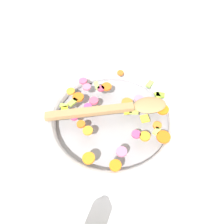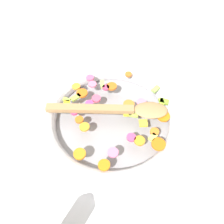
# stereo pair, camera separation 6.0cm
# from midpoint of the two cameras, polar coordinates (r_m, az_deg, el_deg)

# --- Properties ---
(ground_plane) EXTENTS (4.00, 4.00, 0.00)m
(ground_plane) POSITION_cam_midpoint_polar(r_m,az_deg,el_deg) (0.64, -2.68, -2.87)
(ground_plane) COLOR silver
(skillet) EXTENTS (0.42, 0.42, 0.05)m
(skillet) POSITION_cam_midpoint_polar(r_m,az_deg,el_deg) (0.62, -2.75, -1.73)
(skillet) COLOR gray
(skillet) RESTS_ON ground_plane
(chopped_vegetables) EXTENTS (0.34, 0.30, 0.01)m
(chopped_vegetables) POSITION_cam_midpoint_polar(r_m,az_deg,el_deg) (0.59, -1.97, 0.08)
(chopped_vegetables) COLOR orange
(chopped_vegetables) RESTS_ON skillet
(wooden_spoon) EXTENTS (0.07, 0.33, 0.01)m
(wooden_spoon) POSITION_cam_midpoint_polar(r_m,az_deg,el_deg) (0.59, -0.85, 0.79)
(wooden_spoon) COLOR #A87F51
(wooden_spoon) RESTS_ON chopped_vegetables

